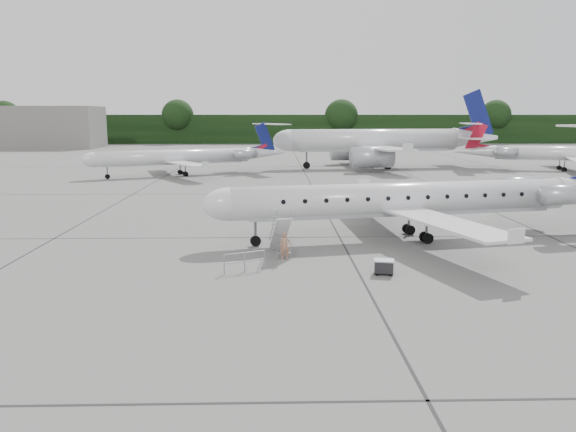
{
  "coord_description": "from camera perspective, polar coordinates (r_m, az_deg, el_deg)",
  "views": [
    {
      "loc": [
        -7.33,
        -29.23,
        7.91
      ],
      "look_at": [
        -6.54,
        1.84,
        2.3
      ],
      "focal_mm": 35.0,
      "sensor_mm": 36.0,
      "label": 1
    }
  ],
  "objects": [
    {
      "name": "ground",
      "position": [
        31.15,
        12.24,
        -4.72
      ],
      "size": [
        320.0,
        320.0,
        0.0
      ],
      "primitive_type": "plane",
      "color": "slate",
      "rests_on": "ground"
    },
    {
      "name": "treeline",
      "position": [
        159.45,
        1.19,
        8.82
      ],
      "size": [
        260.0,
        4.0,
        8.0
      ],
      "primitive_type": "cube",
      "color": "black",
      "rests_on": "ground"
    },
    {
      "name": "bg_narrowbody",
      "position": [
        86.05,
        8.71,
        8.72
      ],
      "size": [
        34.88,
        26.89,
        11.64
      ],
      "primitive_type": null,
      "rotation": [
        0.0,
        0.0,
        0.11
      ],
      "color": "silver",
      "rests_on": "ground"
    },
    {
      "name": "passenger",
      "position": [
        30.91,
        -0.31,
        -3.09
      ],
      "size": [
        0.62,
        0.44,
        1.57
      ],
      "primitive_type": "imported",
      "rotation": [
        0.0,
        0.0,
        0.12
      ],
      "color": "#9A6C54",
      "rests_on": "ground"
    },
    {
      "name": "bg_regional_left",
      "position": [
        75.63,
        -11.41,
        6.62
      ],
      "size": [
        31.56,
        28.04,
        6.84
      ],
      "primitive_type": null,
      "rotation": [
        0.0,
        0.0,
        0.44
      ],
      "color": "silver",
      "rests_on": "ground"
    },
    {
      "name": "baggage_cart",
      "position": [
        28.7,
        9.72,
        -5.08
      ],
      "size": [
        1.07,
        0.93,
        0.81
      ],
      "primitive_type": null,
      "rotation": [
        0.0,
        0.0,
        -0.2
      ],
      "color": "black",
      "rests_on": "ground"
    },
    {
      "name": "safety_railing",
      "position": [
        28.8,
        -4.43,
        -4.71
      ],
      "size": [
        2.04,
        0.98,
        1.0
      ],
      "primitive_type": null,
      "rotation": [
        0.0,
        0.0,
        0.42
      ],
      "color": "gray",
      "rests_on": "ground"
    },
    {
      "name": "terminal_building",
      "position": [
        152.71,
        -25.96,
        8.12
      ],
      "size": [
        40.0,
        14.0,
        10.0
      ],
      "primitive_type": "cube",
      "color": "slate",
      "rests_on": "ground"
    },
    {
      "name": "airstair",
      "position": [
        32.14,
        -0.81,
        -1.91
      ],
      "size": [
        1.29,
        2.56,
        2.3
      ],
      "primitive_type": null,
      "rotation": [
        0.0,
        0.0,
        0.19
      ],
      "color": "silver",
      "rests_on": "ground"
    },
    {
      "name": "bg_regional_right",
      "position": [
        90.34,
        26.78,
        6.3
      ],
      "size": [
        29.58,
        23.97,
        6.87
      ],
      "primitive_type": null,
      "rotation": [
        0.0,
        0.0,
        2.93
      ],
      "color": "silver",
      "rests_on": "ground"
    },
    {
      "name": "main_regional_jet",
      "position": [
        36.48,
        11.73,
        3.33
      ],
      "size": [
        31.9,
        25.53,
        7.32
      ],
      "primitive_type": null,
      "rotation": [
        0.0,
        0.0,
        0.19
      ],
      "color": "silver",
      "rests_on": "ground"
    }
  ]
}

